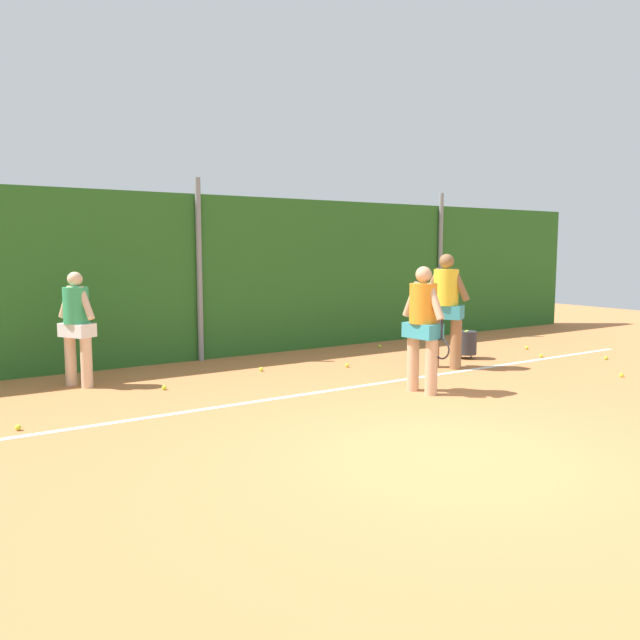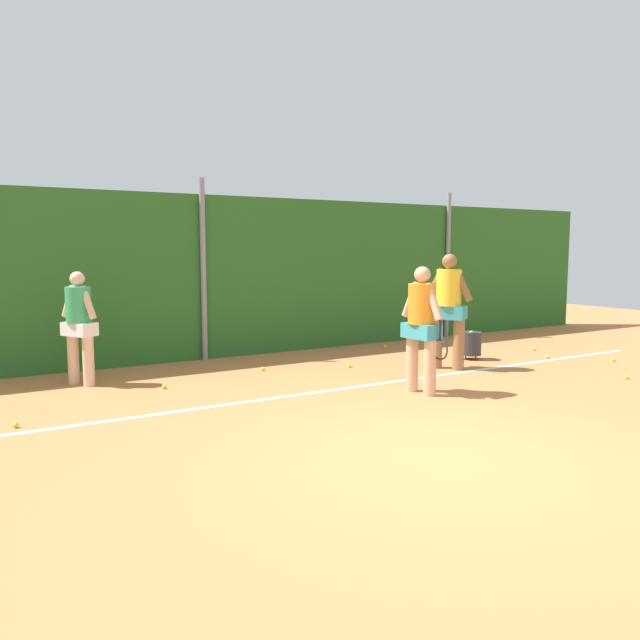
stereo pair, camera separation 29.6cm
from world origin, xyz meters
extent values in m
plane|color=#C67542|center=(0.00, 1.86, 0.00)|extent=(30.68, 30.68, 0.00)
cube|color=#286023|center=(0.00, 6.33, 1.47)|extent=(19.94, 0.25, 2.93)
cylinder|color=gray|center=(0.00, 6.16, 1.60)|extent=(0.10, 0.10, 3.21)
cylinder|color=gray|center=(5.75, 6.16, 1.60)|extent=(0.10, 0.10, 3.21)
cube|color=white|center=(0.00, 2.92, 0.00)|extent=(14.57, 0.10, 0.01)
cylinder|color=tan|center=(1.57, 2.31, 0.38)|extent=(0.17, 0.17, 0.77)
cylinder|color=tan|center=(1.60, 1.97, 0.38)|extent=(0.17, 0.17, 0.77)
cube|color=teal|center=(1.59, 2.14, 0.87)|extent=(0.34, 0.53, 0.20)
cylinder|color=orange|center=(1.59, 2.14, 1.24)|extent=(0.37, 0.37, 0.54)
sphere|color=tan|center=(1.59, 2.14, 1.63)|extent=(0.22, 0.22, 0.22)
cylinder|color=tan|center=(1.57, 2.35, 1.28)|extent=(0.12, 0.31, 0.51)
cylinder|color=tan|center=(1.61, 1.93, 1.28)|extent=(0.12, 0.31, 0.51)
cylinder|color=black|center=(1.66, 1.85, 0.91)|extent=(0.03, 0.03, 0.28)
torus|color=#26262B|center=(1.66, 1.85, 0.64)|extent=(0.05, 0.29, 0.28)
cylinder|color=#8C603D|center=(3.23, 3.12, 0.42)|extent=(0.18, 0.18, 0.83)
cylinder|color=#8C603D|center=(3.03, 3.44, 0.42)|extent=(0.18, 0.18, 0.83)
cube|color=teal|center=(3.13, 3.28, 0.94)|extent=(0.57, 0.64, 0.22)
cylinder|color=yellow|center=(3.13, 3.28, 1.35)|extent=(0.41, 0.41, 0.59)
sphere|color=#8C603D|center=(3.13, 3.28, 1.78)|extent=(0.24, 0.24, 0.24)
cylinder|color=#8C603D|center=(3.25, 3.08, 1.39)|extent=(0.23, 0.31, 0.57)
cylinder|color=#8C603D|center=(3.01, 3.48, 1.39)|extent=(0.23, 0.31, 0.57)
cylinder|color=black|center=(2.92, 3.52, 1.00)|extent=(0.03, 0.03, 0.28)
torus|color=#26262B|center=(2.92, 3.52, 0.73)|extent=(0.17, 0.26, 0.28)
cylinder|color=beige|center=(-2.38, 5.28, 0.36)|extent=(0.16, 0.16, 0.73)
cylinder|color=beige|center=(-2.22, 5.00, 0.36)|extent=(0.16, 0.16, 0.73)
cube|color=white|center=(-2.30, 5.14, 0.82)|extent=(0.48, 0.56, 0.19)
cylinder|color=#339E60|center=(-2.30, 5.14, 1.18)|extent=(0.36, 0.36, 0.52)
sphere|color=beige|center=(-2.30, 5.14, 1.55)|extent=(0.21, 0.21, 0.21)
cylinder|color=beige|center=(-2.40, 5.31, 1.22)|extent=(0.20, 0.27, 0.50)
cylinder|color=beige|center=(-2.20, 4.96, 1.22)|extent=(0.20, 0.27, 0.50)
cylinder|color=#2D2D33|center=(4.11, 3.73, 0.29)|extent=(0.36, 0.36, 0.42)
cylinder|color=#2D2D33|center=(4.24, 3.73, 0.04)|extent=(0.02, 0.02, 0.08)
cylinder|color=#2D2D33|center=(3.99, 3.73, 0.04)|extent=(0.02, 0.02, 0.08)
cylinder|color=#2D2D33|center=(4.11, 3.85, 0.04)|extent=(0.02, 0.02, 0.08)
sphere|color=#CCDB33|center=(4.15, 3.76, 0.48)|extent=(0.07, 0.07, 0.07)
sphere|color=#CCDB33|center=(4.06, 3.71, 0.48)|extent=(0.07, 0.07, 0.07)
sphere|color=#CCDB33|center=(0.43, 4.70, 0.03)|extent=(0.07, 0.07, 0.07)
sphere|color=#CCDB33|center=(5.88, 3.81, 0.03)|extent=(0.07, 0.07, 0.07)
sphere|color=#CCDB33|center=(3.56, 5.55, 0.03)|extent=(0.07, 0.07, 0.07)
sphere|color=#CCDB33|center=(4.91, 1.23, 0.03)|extent=(0.07, 0.07, 0.07)
sphere|color=#CCDB33|center=(6.12, 2.26, 0.03)|extent=(0.07, 0.07, 0.07)
sphere|color=#CCDB33|center=(5.36, 3.06, 0.03)|extent=(0.07, 0.07, 0.07)
sphere|color=#CCDB33|center=(-1.35, 4.24, 0.03)|extent=(0.07, 0.07, 0.07)
sphere|color=#CCDB33|center=(1.81, 4.22, 0.03)|extent=(0.07, 0.07, 0.07)
sphere|color=#CCDB33|center=(-3.37, 3.18, 0.03)|extent=(0.07, 0.07, 0.07)
camera|label=1|loc=(-4.25, -4.24, 1.99)|focal=35.27mm
camera|label=2|loc=(-4.00, -4.40, 1.99)|focal=35.27mm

